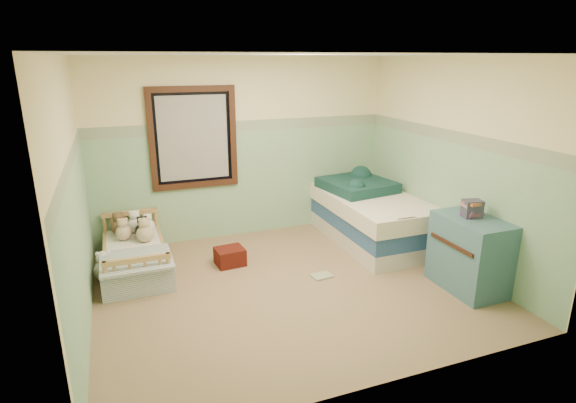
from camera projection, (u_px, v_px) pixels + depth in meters
name	position (u px, v px, depth m)	size (l,w,h in m)	color
floor	(290.00, 287.00, 5.24)	(4.20, 3.60, 0.02)	brown
ceiling	(290.00, 54.00, 4.49)	(4.20, 3.60, 0.02)	silver
wall_back	(244.00, 149.00, 6.47)	(4.20, 0.04, 2.50)	beige
wall_front	(382.00, 239.00, 3.26)	(4.20, 0.04, 2.50)	beige
wall_left	(72.00, 200.00, 4.15)	(0.04, 3.60, 2.50)	beige
wall_right	(452.00, 164.00, 5.58)	(0.04, 3.60, 2.50)	beige
wainscot_mint	(245.00, 184.00, 6.61)	(4.20, 0.01, 1.50)	#83B183
border_strip	(244.00, 126.00, 6.36)	(4.20, 0.01, 0.15)	#557959
window_frame	(193.00, 138.00, 6.14)	(1.16, 0.06, 1.36)	black
window_blinds	(193.00, 138.00, 6.15)	(0.92, 0.01, 1.12)	#AFB0AD
toddler_bed_frame	(136.00, 263.00, 5.60)	(0.71, 1.41, 0.18)	tan
toddler_mattress	(135.00, 252.00, 5.56)	(0.65, 1.35, 0.12)	white
patchwork_quilt	(136.00, 260.00, 5.14)	(0.77, 0.71, 0.03)	#5A83B2
plush_bed_brown	(119.00, 227.00, 5.91)	(0.20, 0.20, 0.20)	brown
plush_bed_white	(135.00, 225.00, 5.97)	(0.20, 0.20, 0.20)	white
plush_bed_tan	(124.00, 233.00, 5.73)	(0.19, 0.19, 0.19)	beige
plush_bed_dark	(143.00, 230.00, 5.81)	(0.19, 0.19, 0.19)	black
plush_floor_cream	(105.00, 271.00, 5.33)	(0.25, 0.25, 0.25)	silver
plush_floor_tan	(140.00, 280.00, 5.13)	(0.21, 0.21, 0.21)	beige
twin_bed_frame	(369.00, 232.00, 6.55)	(1.02, 2.05, 0.22)	silver
twin_boxspring	(369.00, 217.00, 6.49)	(1.02, 2.05, 0.22)	navy
twin_mattress	(370.00, 202.00, 6.42)	(1.06, 2.09, 0.22)	#F1E9CD
teal_blanket	(357.00, 185.00, 6.62)	(0.87, 0.92, 0.14)	black
dresser	(470.00, 254.00, 5.07)	(0.52, 0.82, 0.82)	#3A6971
book_stack	(472.00, 209.00, 4.96)	(0.19, 0.15, 0.19)	#43302E
red_pillow	(230.00, 256.00, 5.75)	(0.34, 0.30, 0.21)	maroon
floor_book	(322.00, 276.00, 5.45)	(0.23, 0.18, 0.02)	yellow
extra_plush_0	(145.00, 234.00, 5.67)	(0.21, 0.21, 0.21)	beige
extra_plush_1	(148.00, 225.00, 6.02)	(0.16, 0.16, 0.16)	white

